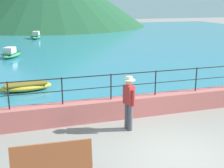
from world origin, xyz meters
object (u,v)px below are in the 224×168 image
boat_1 (36,36)px  boat_5 (26,86)px  person_walking (129,100)px  boat_4 (11,54)px  bench_main (52,165)px

boat_1 → boat_5: size_ratio=1.04×
person_walking → boat_1: bearing=92.3°
boat_1 → boat_5: 20.33m
person_walking → boat_5: bearing=118.9°
boat_1 → boat_5: (-1.91, -20.24, -0.07)m
person_walking → boat_1: (-1.03, 25.57, -0.65)m
boat_5 → boat_4: bearing=93.9°
bench_main → person_walking: bearing=42.6°
boat_1 → boat_4: bearing=-102.8°
bench_main → boat_4: size_ratio=0.70×
boat_4 → boat_5: 9.08m
bench_main → boat_4: (-0.86, 16.88, -0.23)m
bench_main → boat_1: (1.67, 28.06, -0.23)m
boat_4 → boat_5: size_ratio=1.04×
bench_main → boat_5: (-0.24, 7.82, -0.30)m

